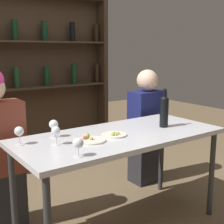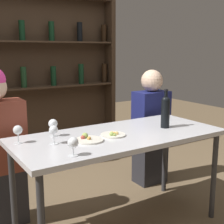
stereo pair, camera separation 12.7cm
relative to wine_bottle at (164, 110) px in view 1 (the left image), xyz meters
name	(u,v)px [view 1 (the left image)]	position (x,y,z in m)	size (l,w,h in m)	color
dining_table	(120,142)	(-0.42, 0.04, -0.21)	(1.60, 0.71, 0.77)	silver
wine_rack_wall	(30,68)	(-0.42, 1.79, 0.27)	(2.03, 0.21, 2.27)	#38281C
wine_bottle	(164,110)	(0.00, 0.00, 0.00)	(0.07, 0.07, 0.31)	black
wine_glass_0	(56,132)	(-0.93, 0.07, -0.05)	(0.06, 0.06, 0.13)	silver
wine_glass_1	(19,132)	(-1.13, 0.21, -0.06)	(0.06, 0.06, 0.12)	silver
wine_glass_2	(78,144)	(-0.93, -0.22, -0.06)	(0.07, 0.07, 0.12)	silver
wine_glass_3	(54,125)	(-0.86, 0.25, -0.05)	(0.07, 0.07, 0.13)	silver
food_plate_0	(114,135)	(-0.49, 0.02, -0.13)	(0.18, 0.18, 0.04)	silver
food_plate_1	(90,140)	(-0.70, 0.01, -0.13)	(0.20, 0.20, 0.05)	silver
seated_person_right	(146,129)	(0.35, 0.59, -0.34)	(0.35, 0.22, 1.19)	#26262B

